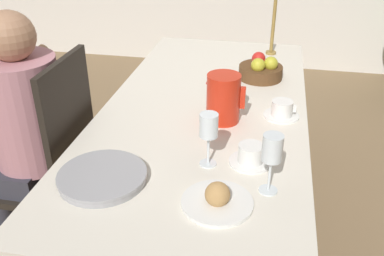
% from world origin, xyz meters
% --- Properties ---
extents(ground_plane, '(20.00, 20.00, 0.00)m').
position_xyz_m(ground_plane, '(0.00, 0.00, 0.00)').
color(ground_plane, '#7F6647').
extents(dining_table, '(0.88, 1.92, 0.73)m').
position_xyz_m(dining_table, '(0.00, 0.00, 0.64)').
color(dining_table, silver).
rests_on(dining_table, ground_plane).
extents(chair_person_side, '(0.42, 0.42, 1.01)m').
position_xyz_m(chair_person_side, '(-0.62, -0.29, 0.53)').
color(chair_person_side, black).
rests_on(chair_person_side, ground_plane).
extents(person_seated, '(0.39, 0.41, 1.19)m').
position_xyz_m(person_seated, '(-0.72, -0.30, 0.71)').
color(person_seated, '#33333D').
rests_on(person_seated, ground_plane).
extents(red_pitcher, '(0.16, 0.14, 0.20)m').
position_xyz_m(red_pitcher, '(0.09, -0.11, 0.83)').
color(red_pitcher, red).
rests_on(red_pitcher, dining_table).
extents(wine_glass_water, '(0.06, 0.06, 0.20)m').
position_xyz_m(wine_glass_water, '(0.30, -0.56, 0.88)').
color(wine_glass_water, white).
rests_on(wine_glass_water, dining_table).
extents(wine_glass_juice, '(0.06, 0.06, 0.20)m').
position_xyz_m(wine_glass_juice, '(0.09, -0.44, 0.87)').
color(wine_glass_juice, white).
rests_on(wine_glass_juice, dining_table).
extents(teacup_near_person, '(0.15, 0.15, 0.07)m').
position_xyz_m(teacup_near_person, '(0.23, -0.41, 0.76)').
color(teacup_near_person, white).
rests_on(teacup_near_person, dining_table).
extents(teacup_across, '(0.15, 0.15, 0.07)m').
position_xyz_m(teacup_across, '(0.33, -0.02, 0.76)').
color(teacup_across, white).
rests_on(teacup_across, dining_table).
extents(serving_tray, '(0.29, 0.29, 0.03)m').
position_xyz_m(serving_tray, '(-0.24, -0.61, 0.74)').
color(serving_tray, '#9E9EA3').
rests_on(serving_tray, dining_table).
extents(bread_plate, '(0.22, 0.22, 0.08)m').
position_xyz_m(bread_plate, '(0.15, -0.65, 0.75)').
color(bread_plate, white).
rests_on(bread_plate, dining_table).
extents(fruit_bowl, '(0.22, 0.22, 0.12)m').
position_xyz_m(fruit_bowl, '(0.22, 0.38, 0.78)').
color(fruit_bowl, brown).
rests_on(fruit_bowl, dining_table).
extents(candlestick_tall, '(0.06, 0.06, 0.40)m').
position_xyz_m(candlestick_tall, '(0.26, 0.77, 0.89)').
color(candlestick_tall, olive).
rests_on(candlestick_tall, dining_table).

